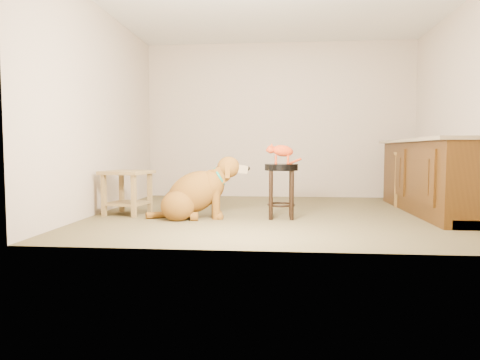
# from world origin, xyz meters

# --- Properties ---
(floor) EXTENTS (4.50, 4.00, 0.01)m
(floor) POSITION_xyz_m (0.00, 0.00, 0.00)
(floor) COLOR brown
(floor) RESTS_ON ground
(room_shell) EXTENTS (4.54, 4.04, 2.62)m
(room_shell) POSITION_xyz_m (0.00, 0.00, 1.68)
(room_shell) COLOR #C3B29D
(room_shell) RESTS_ON ground
(cabinet_run) EXTENTS (0.70, 2.56, 0.94)m
(cabinet_run) POSITION_xyz_m (1.94, 0.30, 0.44)
(cabinet_run) COLOR #44280C
(cabinet_run) RESTS_ON ground
(padded_stool) EXTENTS (0.39, 0.39, 0.64)m
(padded_stool) POSITION_xyz_m (0.03, -0.34, 0.45)
(padded_stool) COLOR black
(padded_stool) RESTS_ON ground
(wood_stool) EXTENTS (0.52, 0.52, 0.77)m
(wood_stool) POSITION_xyz_m (1.85, 0.89, 0.40)
(wood_stool) COLOR brown
(wood_stool) RESTS_ON ground
(side_table) EXTENTS (0.61, 0.61, 0.54)m
(side_table) POSITION_xyz_m (-1.86, -0.22, 0.36)
(side_table) COLOR olive
(side_table) RESTS_ON ground
(golden_retriever) EXTENTS (1.21, 0.66, 0.77)m
(golden_retriever) POSITION_xyz_m (-0.97, -0.44, 0.29)
(golden_retriever) COLOR brown
(golden_retriever) RESTS_ON ground
(tabby_kitten) EXTENTS (0.42, 0.16, 0.27)m
(tabby_kitten) POSITION_xyz_m (0.02, -0.34, 0.78)
(tabby_kitten) COLOR #A43110
(tabby_kitten) RESTS_ON padded_stool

